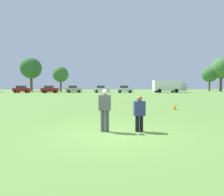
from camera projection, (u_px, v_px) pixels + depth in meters
name	position (u px, v px, depth m)	size (l,w,h in m)	color
ground_plane	(115.00, 133.00, 8.03)	(170.12, 170.12, 0.00)	#608C3D
player_thrower	(105.00, 108.00, 8.30)	(0.51, 0.35, 1.73)	#4C4C51
player_defender	(139.00, 112.00, 8.29)	(0.46, 0.28, 1.47)	black
frisbee	(120.00, 103.00, 8.17)	(0.27, 0.27, 0.05)	yellow
traffic_cone	(175.00, 107.00, 15.90)	(0.32, 0.32, 0.48)	#D8590C
parked_car_near_left	(22.00, 89.00, 51.51)	(4.22, 2.26, 1.82)	maroon
parked_car_mid_left	(50.00, 89.00, 50.94)	(4.22, 2.26, 1.82)	maroon
parked_car_center	(74.00, 89.00, 53.14)	(4.22, 2.26, 1.82)	#B7AD99
parked_car_mid_right	(101.00, 89.00, 52.17)	(4.22, 2.26, 1.82)	silver
parked_car_near_right	(124.00, 89.00, 52.09)	(4.22, 2.26, 1.82)	silver
box_truck	(169.00, 86.00, 53.22)	(8.53, 3.09, 3.18)	white
tree_west_maple	(31.00, 68.00, 62.42)	(6.36, 6.36, 10.33)	brown
tree_center_elm	(61.00, 74.00, 59.12)	(4.52, 4.52, 7.35)	brown
tree_east_birch	(210.00, 75.00, 66.24)	(4.80, 4.80, 7.80)	brown
tree_east_oak	(221.00, 68.00, 64.81)	(6.50, 6.50, 10.56)	brown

